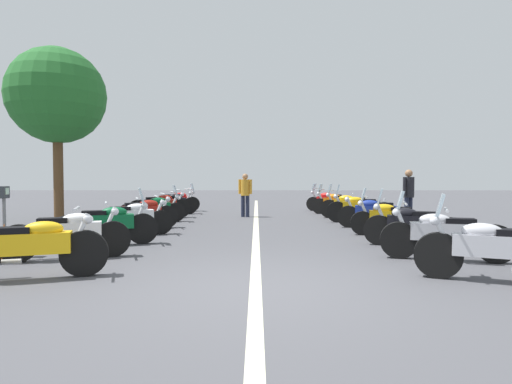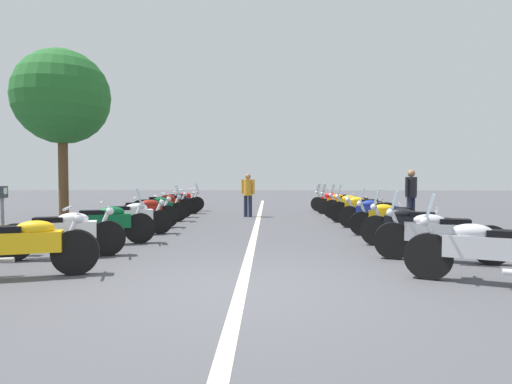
{
  "view_description": "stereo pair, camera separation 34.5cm",
  "coord_description": "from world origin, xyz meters",
  "px_view_note": "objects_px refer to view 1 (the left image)",
  "views": [
    {
      "loc": [
        -5.31,
        -0.01,
        1.46
      ],
      "look_at": [
        6.32,
        0.0,
        1.03
      ],
      "focal_mm": 28.84,
      "sensor_mm": 36.0,
      "label": 1
    },
    {
      "loc": [
        -5.31,
        -0.36,
        1.46
      ],
      "look_at": [
        6.32,
        0.0,
        1.03
      ],
      "focal_mm": 28.84,
      "sensor_mm": 36.0,
      "label": 2
    }
  ],
  "objects_px": {
    "motorcycle_left_row_4": "(143,213)",
    "motorcycle_left_row_2": "(107,223)",
    "motorcycle_right_row_5": "(360,208)",
    "motorcycle_right_row_3": "(390,218)",
    "motorcycle_right_row_4": "(375,212)",
    "bystander_2": "(245,192)",
    "motorcycle_left_row_6": "(160,205)",
    "motorcycle_right_row_1": "(444,234)",
    "motorcycle_left_row_3": "(130,218)",
    "motorcycle_right_row_0": "(494,249)",
    "motorcycle_left_row_1": "(68,233)",
    "motorcycle_left_row_5": "(153,208)",
    "roadside_tree_0": "(57,96)",
    "motorcycle_right_row_2": "(412,224)",
    "bystander_0": "(409,192)",
    "parking_meter": "(4,208)",
    "traffic_cone_0": "(4,241)",
    "motorcycle_left_row_0": "(31,247)",
    "motorcycle_left_row_7": "(172,203)",
    "motorcycle_left_row_8": "(177,201)",
    "motorcycle_right_row_6": "(350,205)",
    "motorcycle_right_row_8": "(329,201)",
    "motorcycle_right_row_7": "(337,203)"
  },
  "relations": [
    {
      "from": "motorcycle_left_row_2",
      "to": "motorcycle_left_row_3",
      "type": "relative_size",
      "value": 1.03
    },
    {
      "from": "motorcycle_left_row_6",
      "to": "motorcycle_right_row_2",
      "type": "xyz_separation_m",
      "value": [
        -5.88,
        -6.64,
        0.0
      ]
    },
    {
      "from": "motorcycle_left_row_5",
      "to": "motorcycle_right_row_0",
      "type": "bearing_deg",
      "value": -68.87
    },
    {
      "from": "motorcycle_left_row_0",
      "to": "motorcycle_right_row_0",
      "type": "relative_size",
      "value": 1.02
    },
    {
      "from": "motorcycle_left_row_0",
      "to": "motorcycle_left_row_7",
      "type": "height_order",
      "value": "motorcycle_left_row_0"
    },
    {
      "from": "motorcycle_left_row_7",
      "to": "motorcycle_right_row_3",
      "type": "relative_size",
      "value": 0.98
    },
    {
      "from": "motorcycle_left_row_4",
      "to": "motorcycle_right_row_3",
      "type": "bearing_deg",
      "value": -35.33
    },
    {
      "from": "motorcycle_left_row_4",
      "to": "motorcycle_right_row_5",
      "type": "height_order",
      "value": "motorcycle_right_row_5"
    },
    {
      "from": "motorcycle_left_row_4",
      "to": "roadside_tree_0",
      "type": "bearing_deg",
      "value": 120.82
    },
    {
      "from": "motorcycle_right_row_2",
      "to": "traffic_cone_0",
      "type": "xyz_separation_m",
      "value": [
        -1.14,
        7.83,
        -0.18
      ]
    },
    {
      "from": "motorcycle_left_row_3",
      "to": "motorcycle_right_row_0",
      "type": "relative_size",
      "value": 1.01
    },
    {
      "from": "motorcycle_right_row_2",
      "to": "motorcycle_left_row_6",
      "type": "bearing_deg",
      "value": -22.31
    },
    {
      "from": "motorcycle_right_row_4",
      "to": "roadside_tree_0",
      "type": "distance_m",
      "value": 11.08
    },
    {
      "from": "motorcycle_left_row_4",
      "to": "motorcycle_right_row_4",
      "type": "xyz_separation_m",
      "value": [
        0.15,
        -6.56,
        -0.0
      ]
    },
    {
      "from": "motorcycle_right_row_1",
      "to": "bystander_0",
      "type": "height_order",
      "value": "bystander_0"
    },
    {
      "from": "bystander_2",
      "to": "motorcycle_left_row_7",
      "type": "bearing_deg",
      "value": 92.5
    },
    {
      "from": "motorcycle_right_row_0",
      "to": "motorcycle_right_row_5",
      "type": "bearing_deg",
      "value": -67.74
    },
    {
      "from": "motorcycle_left_row_2",
      "to": "motorcycle_left_row_4",
      "type": "bearing_deg",
      "value": 70.59
    },
    {
      "from": "motorcycle_left_row_0",
      "to": "motorcycle_right_row_6",
      "type": "xyz_separation_m",
      "value": [
        8.59,
        -6.49,
        0.0
      ]
    },
    {
      "from": "motorcycle_right_row_1",
      "to": "motorcycle_left_row_5",
      "type": "bearing_deg",
      "value": -26.25
    },
    {
      "from": "motorcycle_left_row_0",
      "to": "motorcycle_left_row_7",
      "type": "distance_m",
      "value": 10.18
    },
    {
      "from": "motorcycle_left_row_5",
      "to": "motorcycle_right_row_0",
      "type": "distance_m",
      "value": 10.0
    },
    {
      "from": "motorcycle_left_row_6",
      "to": "motorcycle_right_row_1",
      "type": "xyz_separation_m",
      "value": [
        -7.32,
        -6.66,
        0.01
      ]
    },
    {
      "from": "motorcycle_right_row_8",
      "to": "bystander_0",
      "type": "xyz_separation_m",
      "value": [
        -4.82,
        -1.57,
        0.53
      ]
    },
    {
      "from": "motorcycle_right_row_4",
      "to": "bystander_2",
      "type": "bearing_deg",
      "value": -26.52
    },
    {
      "from": "roadside_tree_0",
      "to": "motorcycle_left_row_4",
      "type": "bearing_deg",
      "value": -125.47
    },
    {
      "from": "motorcycle_left_row_2",
      "to": "motorcycle_right_row_3",
      "type": "distance_m",
      "value": 6.65
    },
    {
      "from": "motorcycle_right_row_2",
      "to": "bystander_0",
      "type": "distance_m",
      "value": 4.3
    },
    {
      "from": "motorcycle_left_row_7",
      "to": "bystander_0",
      "type": "height_order",
      "value": "bystander_0"
    },
    {
      "from": "motorcycle_left_row_7",
      "to": "motorcycle_left_row_2",
      "type": "bearing_deg",
      "value": -112.08
    },
    {
      "from": "motorcycle_left_row_5",
      "to": "motorcycle_right_row_4",
      "type": "distance_m",
      "value": 6.86
    },
    {
      "from": "motorcycle_left_row_1",
      "to": "motorcycle_left_row_3",
      "type": "height_order",
      "value": "motorcycle_left_row_1"
    },
    {
      "from": "motorcycle_right_row_6",
      "to": "traffic_cone_0",
      "type": "bearing_deg",
      "value": 59.94
    },
    {
      "from": "traffic_cone_0",
      "to": "bystander_2",
      "type": "relative_size",
      "value": 0.39
    },
    {
      "from": "motorcycle_left_row_5",
      "to": "motorcycle_left_row_8",
      "type": "distance_m",
      "value": 4.16
    },
    {
      "from": "motorcycle_left_row_2",
      "to": "motorcycle_right_row_7",
      "type": "height_order",
      "value": "motorcycle_left_row_2"
    },
    {
      "from": "traffic_cone_0",
      "to": "motorcycle_left_row_7",
      "type": "bearing_deg",
      "value": -8.54
    },
    {
      "from": "motorcycle_right_row_1",
      "to": "roadside_tree_0",
      "type": "relative_size",
      "value": 0.37
    },
    {
      "from": "motorcycle_left_row_0",
      "to": "motorcycle_right_row_3",
      "type": "height_order",
      "value": "motorcycle_right_row_3"
    },
    {
      "from": "motorcycle_left_row_2",
      "to": "motorcycle_right_row_4",
      "type": "relative_size",
      "value": 1.0
    },
    {
      "from": "motorcycle_right_row_4",
      "to": "motorcycle_left_row_2",
      "type": "bearing_deg",
      "value": 39.25
    },
    {
      "from": "motorcycle_right_row_0",
      "to": "bystander_0",
      "type": "distance_m",
      "value": 7.12
    },
    {
      "from": "motorcycle_left_row_2",
      "to": "motorcycle_right_row_0",
      "type": "bearing_deg",
      "value": -45.1
    },
    {
      "from": "parking_meter",
      "to": "traffic_cone_0",
      "type": "xyz_separation_m",
      "value": [
        -0.07,
        -0.04,
        -0.61
      ]
    },
    {
      "from": "motorcycle_right_row_2",
      "to": "roadside_tree_0",
      "type": "relative_size",
      "value": 0.33
    },
    {
      "from": "motorcycle_left_row_1",
      "to": "bystander_0",
      "type": "xyz_separation_m",
      "value": [
        5.35,
        -8.0,
        0.53
      ]
    },
    {
      "from": "motorcycle_left_row_1",
      "to": "motorcycle_left_row_5",
      "type": "bearing_deg",
      "value": 69.74
    },
    {
      "from": "motorcycle_left_row_2",
      "to": "motorcycle_left_row_4",
      "type": "distance_m",
      "value": 2.8
    },
    {
      "from": "motorcycle_left_row_4",
      "to": "motorcycle_left_row_2",
      "type": "bearing_deg",
      "value": -113.47
    },
    {
      "from": "traffic_cone_0",
      "to": "roadside_tree_0",
      "type": "bearing_deg",
      "value": 18.34
    }
  ]
}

